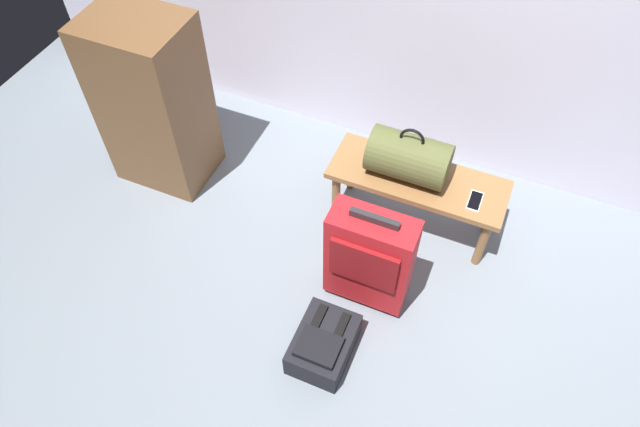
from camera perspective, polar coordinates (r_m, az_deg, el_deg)
The scene contains 7 objects.
ground_plane at distance 3.08m, azimuth 5.04°, elevation -14.06°, with size 6.60×6.60×0.00m, color slate.
bench at distance 3.30m, azimuth 9.62°, elevation 2.83°, with size 1.00×0.36×0.41m.
duffel_bag_olive at distance 3.17m, azimuth 8.82°, elevation 5.54°, with size 0.44×0.26×0.34m.
cell_phone at distance 3.20m, azimuth 15.14°, elevation 1.22°, with size 0.07×0.14×0.01m.
suitcase_upright_red at distance 2.94m, azimuth 4.93°, elevation -4.43°, with size 0.44×0.22×0.71m.
backpack_dark at distance 3.00m, azimuth 0.33°, elevation -12.85°, with size 0.28×0.38×0.21m.
side_cabinet at distance 3.57m, azimuth -16.19°, elevation 10.51°, with size 0.56×0.44×1.10m.
Camera 1 is at (0.24, -1.25, 2.80)m, focal length 32.22 mm.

